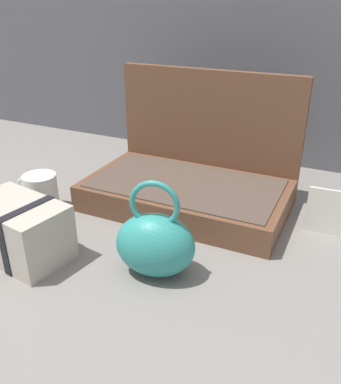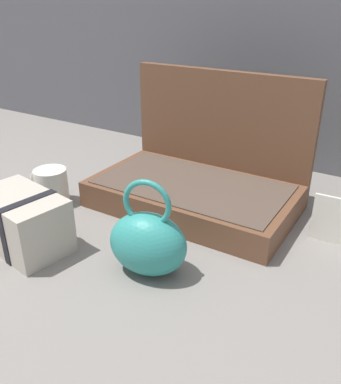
{
  "view_description": "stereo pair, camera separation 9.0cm",
  "coord_description": "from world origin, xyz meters",
  "px_view_note": "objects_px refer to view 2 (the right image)",
  "views": [
    {
      "loc": [
        0.32,
        -0.75,
        0.51
      ],
      "look_at": [
        -0.03,
        -0.02,
        0.12
      ],
      "focal_mm": 38.41,
      "sensor_mm": 36.0,
      "label": 1
    },
    {
      "loc": [
        0.39,
        -0.71,
        0.51
      ],
      "look_at": [
        -0.03,
        -0.02,
        0.12
      ],
      "focal_mm": 38.41,
      "sensor_mm": 36.0,
      "label": 2
    }
  ],
  "objects_px": {
    "open_suitcase": "(200,177)",
    "coffee_mug": "(51,186)",
    "teal_pouch_handbag": "(147,242)",
    "cream_toiletry_bag": "(23,222)"
  },
  "relations": [
    {
      "from": "open_suitcase",
      "to": "coffee_mug",
      "type": "xyz_separation_m",
      "value": [
        -0.34,
        -0.21,
        -0.02
      ]
    },
    {
      "from": "teal_pouch_handbag",
      "to": "coffee_mug",
      "type": "distance_m",
      "value": 0.41
    },
    {
      "from": "open_suitcase",
      "to": "cream_toiletry_bag",
      "type": "xyz_separation_m",
      "value": [
        -0.23,
        -0.39,
        -0.01
      ]
    },
    {
      "from": "open_suitcase",
      "to": "cream_toiletry_bag",
      "type": "height_order",
      "value": "open_suitcase"
    },
    {
      "from": "open_suitcase",
      "to": "coffee_mug",
      "type": "relative_size",
      "value": 4.16
    },
    {
      "from": "cream_toiletry_bag",
      "to": "coffee_mug",
      "type": "bearing_deg",
      "value": 120.78
    },
    {
      "from": "teal_pouch_handbag",
      "to": "cream_toiletry_bag",
      "type": "distance_m",
      "value": 0.29
    },
    {
      "from": "open_suitcase",
      "to": "cream_toiletry_bag",
      "type": "distance_m",
      "value": 0.45
    },
    {
      "from": "open_suitcase",
      "to": "cream_toiletry_bag",
      "type": "bearing_deg",
      "value": -120.03
    },
    {
      "from": "teal_pouch_handbag",
      "to": "cream_toiletry_bag",
      "type": "bearing_deg",
      "value": -167.01
    }
  ]
}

